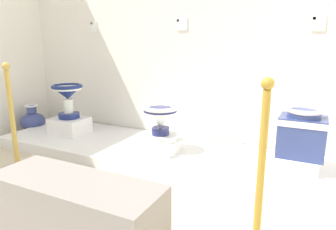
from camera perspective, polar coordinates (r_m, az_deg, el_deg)
wall_back at (r=3.36m, az=3.83°, el=20.71°), size 4.47×0.06×3.12m
display_platform at (r=3.04m, az=-0.64°, el=-7.35°), size 3.70×0.98×0.11m
plinth_block_rightmost at (r=3.69m, az=-17.92°, el=-1.89°), size 0.39×0.33×0.18m
antique_toilet_rightmost at (r=3.62m, az=-18.33°, el=3.64°), size 0.34×0.34×0.39m
plinth_block_pale_glazed at (r=2.96m, az=-1.40°, el=-5.70°), size 0.35×0.34×0.10m
antique_toilet_pale_glazed at (r=2.89m, az=-1.43°, el=-0.86°), size 0.34×0.34×0.34m
plinth_block_slender_white at (r=2.78m, az=23.31°, el=-8.08°), size 0.30×0.35×0.11m
antique_toilet_slender_white at (r=2.70m, az=23.83°, el=-2.83°), size 0.37×0.30×0.40m
info_placard_first at (r=3.95m, az=-13.75°, el=15.85°), size 0.09×0.01×0.13m
info_placard_second at (r=3.33m, az=2.55°, el=16.67°), size 0.13×0.01×0.13m
info_placard_third at (r=3.03m, az=26.37°, el=15.24°), size 0.11×0.01×0.13m
decorative_vase_spare at (r=4.26m, az=-24.01°, el=-1.03°), size 0.30×0.30×0.37m
stanchion_post_near_left at (r=2.91m, az=-26.66°, el=-5.24°), size 0.27×0.27×0.98m
stanchion_post_near_right at (r=1.73m, az=16.53°, el=-16.79°), size 0.27×0.27×0.97m
museum_bench at (r=1.85m, az=-16.78°, el=-17.25°), size 1.01×0.36×0.40m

